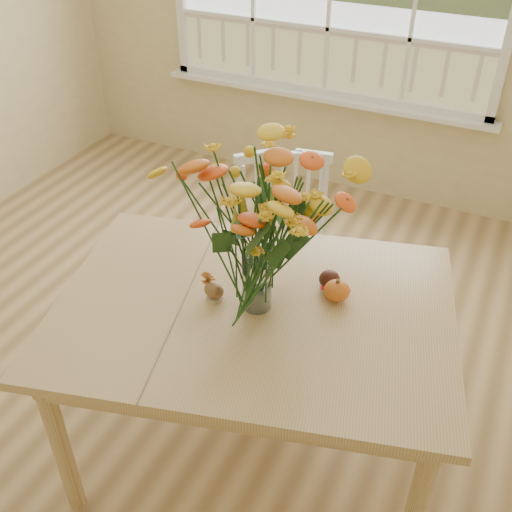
% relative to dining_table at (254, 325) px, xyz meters
% --- Properties ---
extents(floor, '(4.00, 4.50, 0.01)m').
position_rel_dining_table_xyz_m(floor, '(-0.60, 0.16, -0.71)').
color(floor, olive).
rests_on(floor, ground).
extents(dining_table, '(1.70, 1.40, 0.79)m').
position_rel_dining_table_xyz_m(dining_table, '(0.00, 0.00, 0.00)').
color(dining_table, tan).
rests_on(dining_table, floor).
extents(windsor_chair, '(0.61, 0.60, 0.99)m').
position_rel_dining_table_xyz_m(windsor_chair, '(-0.20, 0.73, -0.15)').
color(windsor_chair, white).
rests_on(windsor_chair, floor).
extents(flower_vase, '(0.51, 0.51, 0.61)m').
position_rel_dining_table_xyz_m(flower_vase, '(0.01, 0.01, 0.46)').
color(flower_vase, white).
rests_on(flower_vase, dining_table).
extents(pumpkin, '(0.10, 0.10, 0.08)m').
position_rel_dining_table_xyz_m(pumpkin, '(0.26, 0.17, 0.13)').
color(pumpkin, '#CA5D17').
rests_on(pumpkin, dining_table).
extents(turkey_figurine, '(0.09, 0.07, 0.10)m').
position_rel_dining_table_xyz_m(turkey_figurine, '(-0.15, -0.02, 0.13)').
color(turkey_figurine, '#CCB78C').
rests_on(turkey_figurine, dining_table).
extents(dark_gourd, '(0.12, 0.08, 0.07)m').
position_rel_dining_table_xyz_m(dark_gourd, '(0.22, 0.23, 0.13)').
color(dark_gourd, '#38160F').
rests_on(dark_gourd, dining_table).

